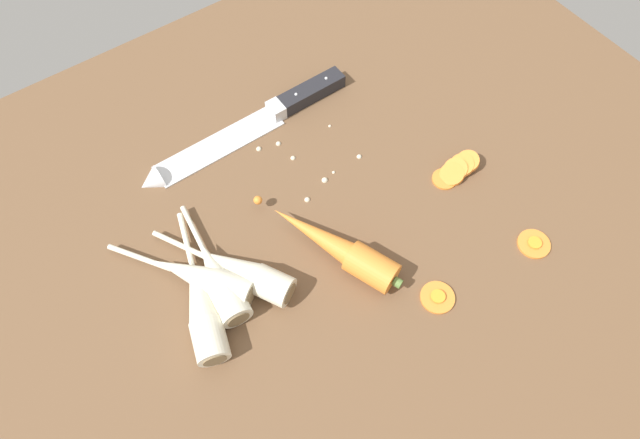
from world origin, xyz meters
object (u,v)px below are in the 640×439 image
at_px(chefs_knife, 244,130).
at_px(parsnip_back, 202,278).
at_px(carrot_slice_stray_mid, 534,243).
at_px(carrot_slice_stack, 456,170).
at_px(carrot_slice_stray_near, 438,297).
at_px(parsnip_mid_right, 202,307).
at_px(parsnip_mid_left, 218,279).
at_px(parsnip_front, 243,272).
at_px(whole_carrot, 337,247).

relative_size(chefs_knife, parsnip_back, 1.92).
xyz_separation_m(chefs_knife, carrot_slice_stray_mid, (0.22, -0.38, -0.00)).
xyz_separation_m(carrot_slice_stack, carrot_slice_stray_mid, (0.01, -0.15, -0.00)).
relative_size(parsnip_back, carrot_slice_stray_near, 4.15).
distance_m(chefs_knife, parsnip_mid_right, 0.28).
bearing_deg(parsnip_back, chefs_knife, 47.18).
bearing_deg(chefs_knife, parsnip_back, -132.82).
bearing_deg(carrot_slice_stray_near, parsnip_mid_right, 148.66).
relative_size(chefs_knife, parsnip_mid_left, 1.87).
xyz_separation_m(parsnip_front, carrot_slice_stray_near, (0.18, -0.16, -0.02)).
xyz_separation_m(parsnip_mid_right, parsnip_back, (0.02, 0.03, 0.00)).
relative_size(parsnip_mid_left, carrot_slice_stray_mid, 4.29).
bearing_deg(whole_carrot, carrot_slice_stray_mid, -32.14).
bearing_deg(chefs_knife, carrot_slice_stray_near, -80.42).
bearing_deg(chefs_knife, parsnip_mid_right, -131.16).
bearing_deg(parsnip_mid_right, carrot_slice_stray_mid, -22.64).
distance_m(parsnip_mid_left, parsnip_mid_right, 0.04).
distance_m(parsnip_mid_right, carrot_slice_stray_mid, 0.44).
xyz_separation_m(parsnip_front, parsnip_mid_left, (-0.03, 0.01, 0.00)).
relative_size(carrot_slice_stray_near, carrot_slice_stray_mid, 1.01).
height_order(chefs_knife, whole_carrot, whole_carrot).
distance_m(chefs_knife, carrot_slice_stray_mid, 0.44).
bearing_deg(parsnip_mid_right, parsnip_front, 9.45).
bearing_deg(parsnip_mid_right, parsnip_back, 59.65).
distance_m(parsnip_front, carrot_slice_stray_mid, 0.38).
relative_size(parsnip_front, parsnip_mid_left, 1.01).
bearing_deg(parsnip_mid_left, chefs_knife, 51.85).
height_order(parsnip_mid_left, carrot_slice_stray_mid, parsnip_mid_left).
bearing_deg(whole_carrot, parsnip_mid_right, 170.99).
bearing_deg(carrot_slice_stack, parsnip_back, 171.56).
distance_m(chefs_knife, carrot_slice_stack, 0.31).
xyz_separation_m(parsnip_front, parsnip_mid_right, (-0.06, -0.01, -0.00)).
bearing_deg(parsnip_back, carrot_slice_stray_mid, -27.65).
xyz_separation_m(chefs_knife, parsnip_back, (-0.17, -0.18, 0.01)).
xyz_separation_m(whole_carrot, parsnip_mid_right, (-0.18, 0.03, -0.00)).
xyz_separation_m(whole_carrot, parsnip_mid_left, (-0.15, 0.05, -0.00)).
xyz_separation_m(chefs_knife, carrot_slice_stray_near, (0.06, -0.36, -0.00)).
relative_size(whole_carrot, parsnip_back, 1.18).
bearing_deg(chefs_knife, whole_carrot, -91.39).
relative_size(whole_carrot, parsnip_mid_right, 1.02).
distance_m(parsnip_mid_right, carrot_slice_stack, 0.40).
bearing_deg(carrot_slice_stray_near, parsnip_mid_left, 141.24).
distance_m(chefs_knife, carrot_slice_stray_near, 0.37).
xyz_separation_m(chefs_knife, whole_carrot, (-0.01, -0.24, 0.01)).
relative_size(parsnip_mid_right, parsnip_back, 1.15).
bearing_deg(whole_carrot, parsnip_front, 161.20).
distance_m(chefs_knife, parsnip_back, 0.25).
height_order(parsnip_back, carrot_slice_stack, parsnip_back).
bearing_deg(parsnip_mid_left, carrot_slice_stray_near, -38.76).
bearing_deg(carrot_slice_stray_mid, parsnip_mid_left, 152.91).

